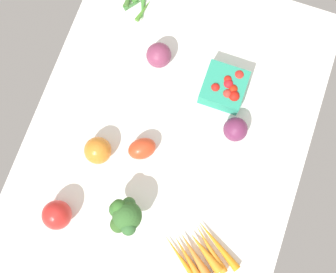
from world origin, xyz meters
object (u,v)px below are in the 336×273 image
object	(u,v)px
carrot_bunch	(200,255)
roma_tomato	(142,149)
bell_pepper_red	(57,215)
heirloom_tomato_orange	(98,150)
red_onion_near_basket	(159,55)
broccoli_head	(125,216)
red_onion_center	(235,129)
berry_basket	(225,87)

from	to	relation	value
carrot_bunch	roma_tomato	xyz separation A→B (cm)	(21.40, 23.80, 1.60)
bell_pepper_red	heirloom_tomato_orange	distance (cm)	19.88
red_onion_near_basket	roma_tomato	world-z (taller)	red_onion_near_basket
bell_pepper_red	roma_tomato	xyz separation A→B (cm)	(24.02, -14.87, -1.34)
broccoli_head	red_onion_center	bearing A→B (deg)	-32.27
red_onion_near_basket	heirloom_tomato_orange	distance (cm)	31.88
berry_basket	carrot_bunch	distance (cm)	45.91
bell_pepper_red	roma_tomato	world-z (taller)	bell_pepper_red
carrot_bunch	roma_tomato	bearing A→B (deg)	48.04
red_onion_near_basket	bell_pepper_red	size ratio (longest dim) A/B	0.86
heirloom_tomato_orange	berry_basket	bearing A→B (deg)	-43.60
red_onion_center	roma_tomato	distance (cm)	26.01
carrot_bunch	broccoli_head	xyz separation A→B (cm)	(3.00, 21.48, 5.86)
carrot_bunch	red_onion_near_basket	bearing A→B (deg)	30.51
berry_basket	roma_tomato	world-z (taller)	berry_basket
carrot_bunch	heirloom_tomato_orange	bearing A→B (deg)	64.14
broccoli_head	bell_pepper_red	bearing A→B (deg)	108.11
bell_pepper_red	carrot_bunch	bearing A→B (deg)	-86.12
red_onion_center	berry_basket	world-z (taller)	berry_basket
roma_tomato	carrot_bunch	bearing A→B (deg)	-80.16
bell_pepper_red	roma_tomato	size ratio (longest dim) A/B	1.07
berry_basket	broccoli_head	bearing A→B (deg)	162.06
berry_basket	roma_tomato	xyz separation A→B (cm)	(-23.80, 15.98, -0.47)
red_onion_center	broccoli_head	world-z (taller)	broccoli_head
heirloom_tomato_orange	red_onion_center	bearing A→B (deg)	-61.85
broccoli_head	red_onion_near_basket	bearing A→B (deg)	8.66
red_onion_center	broccoli_head	distance (cm)	37.69
red_onion_center	carrot_bunch	xyz separation A→B (cm)	(-34.71, -1.46, -2.12)
bell_pepper_red	broccoli_head	bearing A→B (deg)	-71.89
broccoli_head	carrot_bunch	bearing A→B (deg)	-97.94
berry_basket	bell_pepper_red	distance (cm)	56.91
red_onion_near_basket	berry_basket	distance (cm)	20.73
red_onion_center	broccoli_head	size ratio (longest dim) A/B	0.59
red_onion_near_basket	broccoli_head	distance (cm)	45.75
berry_basket	broccoli_head	world-z (taller)	broccoli_head
bell_pepper_red	heirloom_tomato_orange	world-z (taller)	bell_pepper_red
berry_basket	red_onion_center	bearing A→B (deg)	-148.77
red_onion_near_basket	carrot_bunch	xyz separation A→B (cm)	(-48.09, -28.34, -2.35)
red_onion_center	red_onion_near_basket	world-z (taller)	red_onion_near_basket
roma_tomato	broccoli_head	world-z (taller)	broccoli_head
red_onion_center	bell_pepper_red	xyz separation A→B (cm)	(-37.33, 37.21, 0.82)
red_onion_near_basket	heirloom_tomato_orange	world-z (taller)	heirloom_tomato_orange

